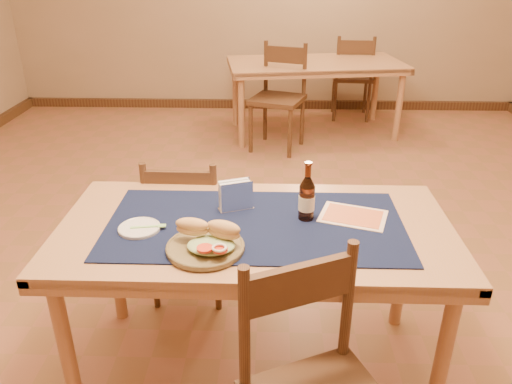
{
  "coord_description": "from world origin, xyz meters",
  "views": [
    {
      "loc": [
        0.06,
        -2.56,
        1.75
      ],
      "look_at": [
        0.0,
        -0.7,
        0.85
      ],
      "focal_mm": 35.0,
      "sensor_mm": 36.0,
      "label": 1
    }
  ],
  "objects_px": {
    "main_table": "(255,242)",
    "chair_main_far": "(187,225)",
    "sandwich_plate": "(207,242)",
    "beer_bottle": "(307,198)",
    "napkin_holder": "(236,196)",
    "back_table": "(315,70)"
  },
  "relations": [
    {
      "from": "back_table",
      "to": "beer_bottle",
      "type": "relative_size",
      "value": 7.41
    },
    {
      "from": "back_table",
      "to": "sandwich_plate",
      "type": "relative_size",
      "value": 6.35
    },
    {
      "from": "sandwich_plate",
      "to": "napkin_holder",
      "type": "relative_size",
      "value": 1.85
    },
    {
      "from": "main_table",
      "to": "chair_main_far",
      "type": "bearing_deg",
      "value": 125.58
    },
    {
      "from": "napkin_holder",
      "to": "main_table",
      "type": "bearing_deg",
      "value": -55.42
    },
    {
      "from": "beer_bottle",
      "to": "napkin_holder",
      "type": "bearing_deg",
      "value": 165.94
    },
    {
      "from": "beer_bottle",
      "to": "main_table",
      "type": "bearing_deg",
      "value": -165.98
    },
    {
      "from": "back_table",
      "to": "napkin_holder",
      "type": "distance_m",
      "value": 3.29
    },
    {
      "from": "chair_main_far",
      "to": "sandwich_plate",
      "type": "relative_size",
      "value": 2.91
    },
    {
      "from": "beer_bottle",
      "to": "napkin_holder",
      "type": "xyz_separation_m",
      "value": [
        -0.29,
        0.07,
        -0.03
      ]
    },
    {
      "from": "napkin_holder",
      "to": "back_table",
      "type": "bearing_deg",
      "value": 79.8
    },
    {
      "from": "sandwich_plate",
      "to": "beer_bottle",
      "type": "xyz_separation_m",
      "value": [
        0.38,
        0.25,
        0.06
      ]
    },
    {
      "from": "main_table",
      "to": "napkin_holder",
      "type": "height_order",
      "value": "napkin_holder"
    },
    {
      "from": "main_table",
      "to": "sandwich_plate",
      "type": "xyz_separation_m",
      "value": [
        -0.17,
        -0.2,
        0.12
      ]
    },
    {
      "from": "sandwich_plate",
      "to": "napkin_holder",
      "type": "distance_m",
      "value": 0.34
    },
    {
      "from": "back_table",
      "to": "sandwich_plate",
      "type": "distance_m",
      "value": 3.63
    },
    {
      "from": "chair_main_far",
      "to": "beer_bottle",
      "type": "height_order",
      "value": "beer_bottle"
    },
    {
      "from": "main_table",
      "to": "back_table",
      "type": "height_order",
      "value": "same"
    },
    {
      "from": "sandwich_plate",
      "to": "beer_bottle",
      "type": "bearing_deg",
      "value": 33.78
    },
    {
      "from": "sandwich_plate",
      "to": "napkin_holder",
      "type": "xyz_separation_m",
      "value": [
        0.08,
        0.33,
        0.03
      ]
    },
    {
      "from": "back_table",
      "to": "sandwich_plate",
      "type": "bearing_deg",
      "value": -100.58
    },
    {
      "from": "main_table",
      "to": "beer_bottle",
      "type": "relative_size",
      "value": 6.41
    }
  ]
}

